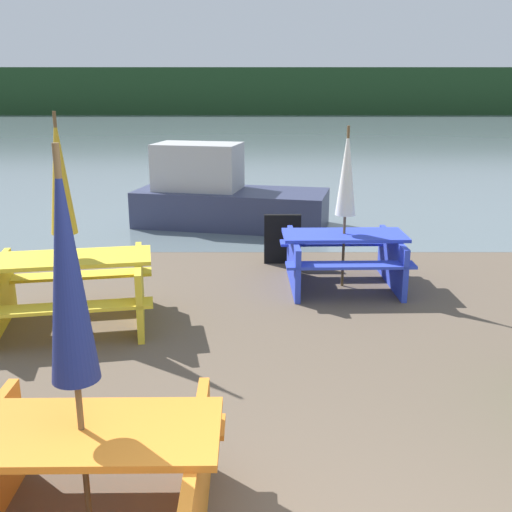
{
  "coord_description": "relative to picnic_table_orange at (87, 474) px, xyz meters",
  "views": [
    {
      "loc": [
        -0.4,
        -1.94,
        2.62
      ],
      "look_at": [
        -0.42,
        4.21,
        0.85
      ],
      "focal_mm": 42.0,
      "sensor_mm": 36.0,
      "label": 1
    }
  ],
  "objects": [
    {
      "name": "water",
      "position": [
        1.39,
        31.34,
        -0.44
      ],
      "size": [
        60.0,
        50.0,
        0.0
      ],
      "color": "slate",
      "rests_on": "ground_plane"
    },
    {
      "name": "umbrella_gold",
      "position": [
        -1.08,
        3.31,
        1.25
      ],
      "size": [
        0.28,
        0.28,
        2.35
      ],
      "color": "brown",
      "rests_on": "ground_plane"
    },
    {
      "name": "signboard",
      "position": [
        1.39,
        5.74,
        -0.07
      ],
      "size": [
        0.55,
        0.08,
        0.75
      ],
      "color": "black",
      "rests_on": "ground_plane"
    },
    {
      "name": "boat",
      "position": [
        0.34,
        8.29,
        0.12
      ],
      "size": [
        3.8,
        2.13,
        1.55
      ],
      "rotation": [
        0.0,
        0.0,
        -0.21
      ],
      "color": "#333856",
      "rests_on": "water"
    },
    {
      "name": "umbrella_white",
      "position": [
        2.15,
        4.67,
        1.09
      ],
      "size": [
        0.26,
        0.26,
        2.12
      ],
      "color": "brown",
      "rests_on": "ground_plane"
    },
    {
      "name": "picnic_table_yellow",
      "position": [
        -1.08,
        3.31,
        0.03
      ],
      "size": [
        2.02,
        1.68,
        0.8
      ],
      "rotation": [
        0.0,
        0.0,
        0.18
      ],
      "color": "yellow",
      "rests_on": "ground_plane"
    },
    {
      "name": "picnic_table_orange",
      "position": [
        0.0,
        0.0,
        0.0
      ],
      "size": [
        1.59,
        1.4,
        0.75
      ],
      "rotation": [
        0.0,
        0.0,
        0.01
      ],
      "color": "orange",
      "rests_on": "ground_plane"
    },
    {
      "name": "umbrella_navy",
      "position": [
        -0.0,
        0.0,
        1.24
      ],
      "size": [
        0.26,
        0.26,
        2.34
      ],
      "color": "brown",
      "rests_on": "ground_plane"
    },
    {
      "name": "picnic_table_blue",
      "position": [
        2.15,
        4.67,
        -0.0
      ],
      "size": [
        1.64,
        1.42,
        0.72
      ],
      "rotation": [
        0.0,
        0.0,
        0.02
      ],
      "color": "blue",
      "rests_on": "ground_plane"
    },
    {
      "name": "far_treeline",
      "position": [
        1.39,
        51.34,
        1.56
      ],
      "size": [
        80.0,
        1.6,
        4.0
      ],
      "color": "#1E3D1E",
      "rests_on": "water"
    }
  ]
}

